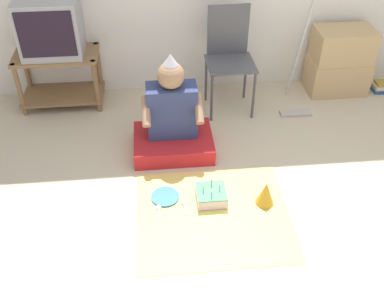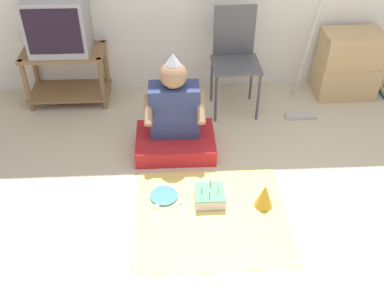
# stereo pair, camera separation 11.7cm
# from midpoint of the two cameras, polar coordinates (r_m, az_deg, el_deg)

# --- Properties ---
(ground_plane) EXTENTS (16.00, 16.00, 0.00)m
(ground_plane) POSITION_cam_midpoint_polar(r_m,az_deg,el_deg) (3.14, 9.14, -10.77)
(ground_plane) COLOR beige
(tv_stand) EXTENTS (0.74, 0.40, 0.52)m
(tv_stand) POSITION_cam_midpoint_polar(r_m,az_deg,el_deg) (4.33, -17.19, 8.46)
(tv_stand) COLOR olive
(tv_stand) RESTS_ON ground_plane
(tv) EXTENTS (0.51, 0.39, 0.49)m
(tv) POSITION_cam_midpoint_polar(r_m,az_deg,el_deg) (4.14, -18.38, 13.91)
(tv) COLOR #99999E
(tv) RESTS_ON tv_stand
(folding_chair) EXTENTS (0.42, 0.39, 0.93)m
(folding_chair) POSITION_cam_midpoint_polar(r_m,az_deg,el_deg) (4.03, 3.90, 11.59)
(folding_chair) COLOR #4C4C51
(folding_chair) RESTS_ON ground_plane
(cardboard_box_stack) EXTENTS (0.56, 0.36, 0.63)m
(cardboard_box_stack) POSITION_cam_midpoint_polar(r_m,az_deg,el_deg) (4.56, 17.50, 9.97)
(cardboard_box_stack) COLOR tan
(cardboard_box_stack) RESTS_ON ground_plane
(dust_mop) EXTENTS (0.28, 0.38, 1.13)m
(dust_mop) POSITION_cam_midpoint_polar(r_m,az_deg,el_deg) (4.13, 12.46, 8.00)
(dust_mop) COLOR #B2ADA3
(dust_mop) RESTS_ON ground_plane
(book_pile) EXTENTS (0.18, 0.15, 0.10)m
(book_pile) POSITION_cam_midpoint_polar(r_m,az_deg,el_deg) (4.81, 22.29, 6.77)
(book_pile) COLOR #284793
(book_pile) RESTS_ON ground_plane
(person_seated) EXTENTS (0.64, 0.48, 0.85)m
(person_seated) POSITION_cam_midpoint_polar(r_m,az_deg,el_deg) (3.59, -3.42, 2.74)
(person_seated) COLOR red
(person_seated) RESTS_ON ground_plane
(party_cloth) EXTENTS (1.07, 0.93, 0.01)m
(party_cloth) POSITION_cam_midpoint_polar(r_m,az_deg,el_deg) (3.19, 1.66, -9.03)
(party_cloth) COLOR #EAD666
(party_cloth) RESTS_ON ground_plane
(birthday_cake) EXTENTS (0.21, 0.21, 0.14)m
(birthday_cake) POSITION_cam_midpoint_polar(r_m,az_deg,el_deg) (3.26, 1.42, -6.51)
(birthday_cake) COLOR silver
(birthday_cake) RESTS_ON party_cloth
(party_hat_blue) EXTENTS (0.13, 0.13, 0.19)m
(party_hat_blue) POSITION_cam_midpoint_polar(r_m,az_deg,el_deg) (3.24, 8.36, -6.20)
(party_hat_blue) COLOR gold
(party_hat_blue) RESTS_ON party_cloth
(paper_plate) EXTENTS (0.21, 0.21, 0.01)m
(paper_plate) POSITION_cam_midpoint_polar(r_m,az_deg,el_deg) (3.31, -4.46, -6.68)
(paper_plate) COLOR blue
(paper_plate) RESTS_ON party_cloth
(plastic_spoon_near) EXTENTS (0.04, 0.15, 0.01)m
(plastic_spoon_near) POSITION_cam_midpoint_polar(r_m,az_deg,el_deg) (3.25, -2.06, -7.64)
(plastic_spoon_near) COLOR white
(plastic_spoon_near) RESTS_ON party_cloth
(plastic_spoon_far) EXTENTS (0.04, 0.15, 0.01)m
(plastic_spoon_far) POSITION_cam_midpoint_polar(r_m,az_deg,el_deg) (3.23, -5.28, -8.21)
(plastic_spoon_far) COLOR white
(plastic_spoon_far) RESTS_ON party_cloth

